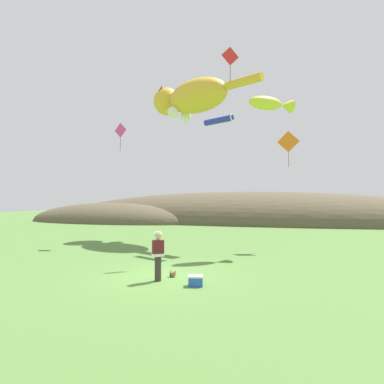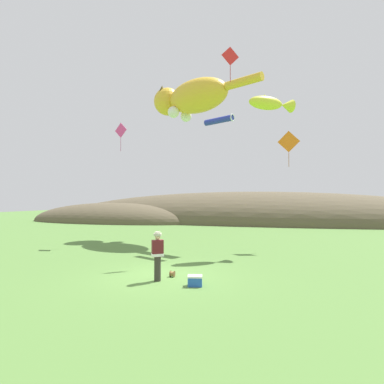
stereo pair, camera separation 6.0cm
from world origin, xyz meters
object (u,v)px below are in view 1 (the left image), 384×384
at_px(kite_diamond_orange, 288,142).
at_px(festival_attendant, 158,254).
at_px(kite_diamond_pink, 120,131).
at_px(kite_diamond_red, 230,57).
at_px(kite_fish_windsock, 270,104).
at_px(kite_tube_streamer, 219,120).
at_px(kite_spool, 173,274).
at_px(picnic_cooler, 196,281).
at_px(kite_giant_cat, 190,98).

bearing_deg(kite_diamond_orange, festival_attendant, -117.51).
xyz_separation_m(kite_diamond_orange, kite_diamond_pink, (-10.86, -1.39, 1.11)).
distance_m(festival_attendant, kite_diamond_red, 11.48).
xyz_separation_m(kite_fish_windsock, kite_tube_streamer, (-2.97, 0.04, -0.72)).
height_order(festival_attendant, kite_diamond_pink, kite_diamond_pink).
xyz_separation_m(kite_tube_streamer, kite_diamond_orange, (3.98, 1.84, -1.18)).
height_order(kite_spool, kite_fish_windsock, kite_fish_windsock).
bearing_deg(kite_diamond_red, kite_diamond_pink, 165.60).
xyz_separation_m(kite_spool, kite_diamond_red, (1.42, 5.12, 10.59)).
height_order(picnic_cooler, kite_tube_streamer, kite_tube_streamer).
distance_m(kite_fish_windsock, kite_diamond_red, 3.42).
bearing_deg(kite_fish_windsock, kite_spool, -117.51).
xyz_separation_m(kite_spool, picnic_cooler, (1.17, -0.92, 0.06)).
bearing_deg(kite_tube_streamer, kite_spool, -94.20).
relative_size(picnic_cooler, kite_giant_cat, 0.06).
height_order(kite_spool, kite_diamond_orange, kite_diamond_orange).
height_order(picnic_cooler, kite_giant_cat, kite_giant_cat).
bearing_deg(kite_tube_streamer, kite_diamond_red, -59.22).
relative_size(kite_tube_streamer, kite_diamond_pink, 1.02).
height_order(kite_tube_streamer, kite_diamond_orange, kite_tube_streamer).
bearing_deg(festival_attendant, kite_diamond_pink, 127.84).
height_order(kite_spool, kite_tube_streamer, kite_tube_streamer).
relative_size(kite_spool, kite_diamond_orange, 0.10).
height_order(kite_fish_windsock, kite_diamond_pink, kite_fish_windsock).
distance_m(kite_diamond_red, kite_diamond_pink, 8.62).
relative_size(festival_attendant, kite_fish_windsock, 0.65).
distance_m(kite_tube_streamer, kite_diamond_pink, 6.89).
xyz_separation_m(kite_spool, kite_tube_streamer, (0.49, 6.67, 7.58)).
distance_m(kite_spool, kite_diamond_orange, 11.56).
bearing_deg(kite_diamond_red, kite_giant_cat, 124.10).
bearing_deg(kite_giant_cat, kite_fish_windsock, -36.22).
height_order(kite_diamond_orange, kite_diamond_pink, kite_diamond_pink).
bearing_deg(kite_diamond_pink, kite_diamond_red, -14.40).
bearing_deg(kite_spool, kite_diamond_orange, 62.29).
distance_m(picnic_cooler, kite_diamond_orange, 11.84).
relative_size(kite_giant_cat, kite_tube_streamer, 4.61).
xyz_separation_m(picnic_cooler, kite_diamond_pink, (-7.55, 8.05, 7.45)).
bearing_deg(kite_diamond_red, festival_attendant, -106.64).
bearing_deg(kite_spool, kite_giant_cat, 103.34).
relative_size(kite_spool, kite_tube_streamer, 0.12).
height_order(kite_giant_cat, kite_fish_windsock, kite_giant_cat).
bearing_deg(kite_giant_cat, kite_diamond_pink, -133.36).
height_order(kite_fish_windsock, kite_tube_streamer, kite_fish_windsock).
bearing_deg(kite_fish_windsock, kite_giant_cat, 143.78).
bearing_deg(kite_giant_cat, festival_attendant, -78.90).
height_order(kite_tube_streamer, kite_diamond_pink, kite_diamond_pink).
height_order(picnic_cooler, kite_diamond_pink, kite_diamond_pink).
xyz_separation_m(festival_attendant, kite_diamond_red, (1.73, 5.81, 9.75)).
distance_m(picnic_cooler, kite_giant_cat, 16.47).
relative_size(picnic_cooler, kite_tube_streamer, 0.28).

